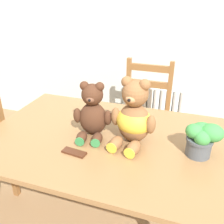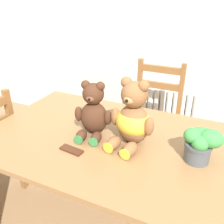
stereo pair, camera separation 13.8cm
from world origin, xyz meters
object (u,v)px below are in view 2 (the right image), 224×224
(wooden_chair_behind, at_px, (153,119))
(chocolate_bar, at_px, (72,150))
(teddy_bear_right, at_px, (133,119))
(potted_plant, at_px, (201,143))
(teddy_bear_left, at_px, (93,112))

(wooden_chair_behind, xyz_separation_m, chocolate_bar, (-0.17, -1.03, 0.27))
(wooden_chair_behind, height_order, chocolate_bar, wooden_chair_behind)
(teddy_bear_right, relative_size, potted_plant, 2.02)
(teddy_bear_left, bearing_deg, teddy_bear_right, 171.08)
(wooden_chair_behind, distance_m, chocolate_bar, 1.08)
(teddy_bear_right, bearing_deg, potted_plant, -173.67)
(teddy_bear_left, height_order, teddy_bear_right, teddy_bear_right)
(teddy_bear_right, xyz_separation_m, potted_plant, (0.37, -0.02, -0.05))
(teddy_bear_right, distance_m, chocolate_bar, 0.38)
(teddy_bear_right, distance_m, potted_plant, 0.37)
(potted_plant, height_order, chocolate_bar, potted_plant)
(teddy_bear_left, distance_m, teddy_bear_right, 0.25)
(wooden_chair_behind, xyz_separation_m, teddy_bear_right, (0.10, -0.81, 0.42))
(potted_plant, bearing_deg, wooden_chair_behind, 119.36)
(wooden_chair_behind, bearing_deg, potted_plant, 119.36)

